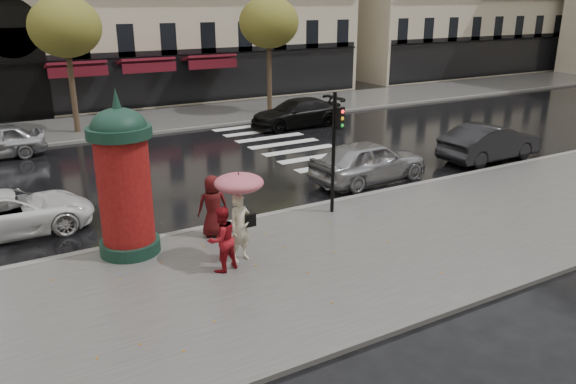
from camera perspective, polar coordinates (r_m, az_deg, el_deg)
ground at (r=14.65m, az=0.41°, el=-7.01°), size 160.00×160.00×0.00m
near_sidewalk at (r=14.24m, az=1.44°, el=-7.55°), size 90.00×7.00×0.12m
far_sidewalk at (r=31.73m, az=-17.32°, el=6.53°), size 90.00×6.00×0.12m
near_kerb at (r=17.06m, az=-4.70°, el=-2.95°), size 90.00×0.25×0.14m
far_kerb at (r=28.87m, az=-15.93°, el=5.52°), size 90.00×0.25×0.14m
zebra_crossing at (r=25.32m, az=1.15°, el=4.28°), size 3.60×11.75×0.01m
tree_far_left at (r=29.76m, az=-21.71°, el=15.27°), size 3.40×3.40×6.64m
tree_far_right at (r=33.31m, az=-1.96°, el=16.79°), size 3.40×3.40×6.64m
woman_umbrella at (r=13.89m, az=-4.94°, el=-1.07°), size 1.23×1.23×2.36m
woman_red at (r=13.66m, az=-6.77°, el=-4.77°), size 0.95×0.82×1.65m
man_burgundy at (r=15.69m, az=-7.63°, el=-1.43°), size 0.96×0.73×1.75m
morris_column at (r=14.74m, az=-16.36°, el=1.48°), size 1.60×1.60×4.31m
traffic_light at (r=16.95m, az=4.86°, el=5.14°), size 0.27×0.37×3.74m
car_silver at (r=20.88m, az=8.21°, el=3.13°), size 4.77×2.18×1.58m
car_darkgrey at (r=24.98m, az=19.80°, el=4.77°), size 4.76×1.84×1.55m
car_white at (r=17.90m, az=-26.42°, el=-1.94°), size 4.59×2.13×1.27m
car_black at (r=29.99m, az=0.88°, el=8.02°), size 5.07×2.10×1.47m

